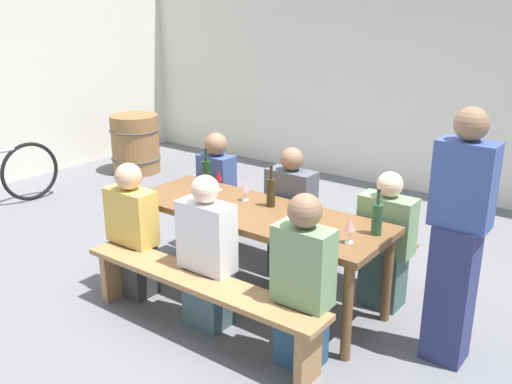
{
  "coord_description": "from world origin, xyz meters",
  "views": [
    {
      "loc": [
        2.45,
        -3.28,
        2.29
      ],
      "look_at": [
        0.0,
        0.0,
        0.9
      ],
      "focal_mm": 39.99,
      "sensor_mm": 36.0,
      "label": 1
    }
  ],
  "objects_px": {
    "bench_near": "(199,290)",
    "seated_guest_far_0": "(217,195)",
    "wine_bottle_2": "(377,218)",
    "wine_glass_4": "(219,176)",
    "wine_glass_2": "(308,208)",
    "standing_host": "(457,243)",
    "bench_far": "(302,231)",
    "wine_glass_1": "(194,188)",
    "wine_barrel": "(135,144)",
    "seated_guest_far_1": "(291,217)",
    "tasting_table": "(256,220)",
    "wine_bottle_1": "(203,197)",
    "seated_guest_far_2": "(385,244)",
    "seated_guest_near_0": "(133,234)",
    "seated_guest_near_2": "(303,285)",
    "wine_glass_3": "(350,225)",
    "wine_glass_0": "(245,187)",
    "wine_bottle_0": "(271,192)",
    "wine_bottle_3": "(206,171)",
    "seated_guest_near_1": "(207,257)"
  },
  "relations": [
    {
      "from": "seated_guest_near_2",
      "to": "wine_barrel",
      "type": "height_order",
      "value": "seated_guest_near_2"
    },
    {
      "from": "bench_near",
      "to": "wine_glass_4",
      "type": "bearing_deg",
      "value": 122.06
    },
    {
      "from": "tasting_table",
      "to": "wine_glass_1",
      "type": "height_order",
      "value": "wine_glass_1"
    },
    {
      "from": "wine_glass_3",
      "to": "seated_guest_far_0",
      "type": "bearing_deg",
      "value": 159.41
    },
    {
      "from": "seated_guest_far_0",
      "to": "standing_host",
      "type": "relative_size",
      "value": 0.68
    },
    {
      "from": "bench_far",
      "to": "wine_glass_4",
      "type": "relative_size",
      "value": 11.41
    },
    {
      "from": "wine_bottle_0",
      "to": "wine_barrel",
      "type": "bearing_deg",
      "value": 153.97
    },
    {
      "from": "wine_glass_2",
      "to": "bench_near",
      "type": "bearing_deg",
      "value": -120.91
    },
    {
      "from": "wine_glass_0",
      "to": "wine_glass_3",
      "type": "height_order",
      "value": "wine_glass_3"
    },
    {
      "from": "wine_barrel",
      "to": "standing_host",
      "type": "bearing_deg",
      "value": -19.41
    },
    {
      "from": "bench_near",
      "to": "seated_guest_far_0",
      "type": "relative_size",
      "value": 1.75
    },
    {
      "from": "bench_far",
      "to": "seated_guest_far_2",
      "type": "distance_m",
      "value": 0.87
    },
    {
      "from": "wine_bottle_0",
      "to": "wine_glass_4",
      "type": "distance_m",
      "value": 0.59
    },
    {
      "from": "wine_bottle_2",
      "to": "wine_glass_4",
      "type": "bearing_deg",
      "value": 176.85
    },
    {
      "from": "wine_bottle_2",
      "to": "wine_glass_4",
      "type": "height_order",
      "value": "wine_bottle_2"
    },
    {
      "from": "wine_bottle_1",
      "to": "wine_bottle_2",
      "type": "distance_m",
      "value": 1.32
    },
    {
      "from": "wine_bottle_0",
      "to": "seated_guest_near_0",
      "type": "xyz_separation_m",
      "value": [
        -0.87,
        -0.67,
        -0.35
      ]
    },
    {
      "from": "wine_glass_3",
      "to": "seated_guest_far_2",
      "type": "xyz_separation_m",
      "value": [
        -0.01,
        0.64,
        -0.37
      ]
    },
    {
      "from": "seated_guest_far_1",
      "to": "wine_bottle_1",
      "type": "bearing_deg",
      "value": -21.38
    },
    {
      "from": "standing_host",
      "to": "seated_guest_near_0",
      "type": "bearing_deg",
      "value": 15.12
    },
    {
      "from": "wine_glass_1",
      "to": "standing_host",
      "type": "xyz_separation_m",
      "value": [
        2.0,
        0.25,
        -0.04
      ]
    },
    {
      "from": "wine_glass_2",
      "to": "standing_host",
      "type": "xyz_separation_m",
      "value": [
        1.06,
        0.06,
        -0.02
      ]
    },
    {
      "from": "bench_far",
      "to": "wine_glass_1",
      "type": "height_order",
      "value": "wine_glass_1"
    },
    {
      "from": "bench_near",
      "to": "wine_glass_2",
      "type": "xyz_separation_m",
      "value": [
        0.43,
        0.72,
        0.5
      ]
    },
    {
      "from": "seated_guest_far_1",
      "to": "wine_barrel",
      "type": "xyz_separation_m",
      "value": [
        -3.45,
        1.34,
        -0.14
      ]
    },
    {
      "from": "wine_barrel",
      "to": "seated_guest_far_1",
      "type": "bearing_deg",
      "value": -21.23
    },
    {
      "from": "bench_near",
      "to": "seated_guest_near_2",
      "type": "bearing_deg",
      "value": 11.21
    },
    {
      "from": "seated_guest_far_0",
      "to": "bench_far",
      "type": "bearing_deg",
      "value": 100.09
    },
    {
      "from": "tasting_table",
      "to": "bench_near",
      "type": "xyz_separation_m",
      "value": [
        0.0,
        -0.67,
        -0.31
      ]
    },
    {
      "from": "seated_guest_far_0",
      "to": "seated_guest_near_0",
      "type": "bearing_deg",
      "value": 0.37
    },
    {
      "from": "wine_bottle_0",
      "to": "seated_guest_near_0",
      "type": "bearing_deg",
      "value": -142.52
    },
    {
      "from": "wine_glass_3",
      "to": "seated_guest_near_1",
      "type": "bearing_deg",
      "value": -156.31
    },
    {
      "from": "wine_bottle_3",
      "to": "wine_glass_2",
      "type": "bearing_deg",
      "value": -11.15
    },
    {
      "from": "wine_glass_4",
      "to": "wine_bottle_1",
      "type": "bearing_deg",
      "value": -63.36
    },
    {
      "from": "seated_guest_far_0",
      "to": "wine_bottle_3",
      "type": "bearing_deg",
      "value": 20.37
    },
    {
      "from": "bench_far",
      "to": "seated_guest_far_0",
      "type": "distance_m",
      "value": 0.88
    },
    {
      "from": "wine_bottle_2",
      "to": "wine_glass_0",
      "type": "xyz_separation_m",
      "value": [
        -1.15,
        0.01,
        -0.01
      ]
    },
    {
      "from": "wine_glass_2",
      "to": "standing_host",
      "type": "relative_size",
      "value": 0.09
    },
    {
      "from": "wine_glass_2",
      "to": "wine_glass_3",
      "type": "bearing_deg",
      "value": -21.63
    },
    {
      "from": "wine_glass_3",
      "to": "seated_guest_far_1",
      "type": "xyz_separation_m",
      "value": [
        -0.88,
        0.64,
        -0.34
      ]
    },
    {
      "from": "tasting_table",
      "to": "seated_guest_far_0",
      "type": "bearing_deg",
      "value": 148.33
    },
    {
      "from": "bench_far",
      "to": "seated_guest_far_2",
      "type": "relative_size",
      "value": 1.85
    },
    {
      "from": "wine_bottle_0",
      "to": "tasting_table",
      "type": "bearing_deg",
      "value": -103.26
    },
    {
      "from": "wine_bottle_3",
      "to": "seated_guest_near_2",
      "type": "distance_m",
      "value": 1.74
    },
    {
      "from": "wine_bottle_0",
      "to": "wine_bottle_2",
      "type": "relative_size",
      "value": 1.01
    },
    {
      "from": "wine_bottle_3",
      "to": "wine_glass_0",
      "type": "relative_size",
      "value": 1.93
    },
    {
      "from": "seated_guest_near_2",
      "to": "seated_guest_far_0",
      "type": "distance_m",
      "value": 1.91
    },
    {
      "from": "wine_glass_2",
      "to": "seated_guest_far_1",
      "type": "xyz_separation_m",
      "value": [
        -0.45,
        0.47,
        -0.32
      ]
    },
    {
      "from": "wine_bottle_1",
      "to": "wine_glass_1",
      "type": "distance_m",
      "value": 0.22
    },
    {
      "from": "wine_glass_0",
      "to": "seated_guest_far_2",
      "type": "bearing_deg",
      "value": 20.04
    }
  ]
}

